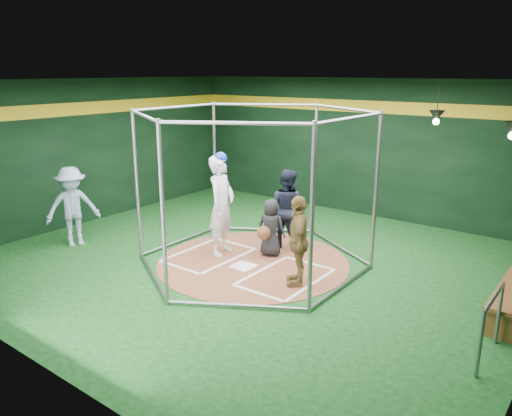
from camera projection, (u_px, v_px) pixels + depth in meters
The scene contains 13 objects.
room_shell at pixel (253, 176), 9.45m from camera, with size 10.10×9.10×3.53m.
clay_disc at pixel (253, 262), 9.91m from camera, with size 3.80×3.80×0.01m, color brown.
home_plate at pixel (244, 266), 9.67m from camera, with size 0.43×0.43×0.01m, color white.
batter_box_left at pixel (209, 255), 10.27m from camera, with size 1.17×1.77×0.01m.
batter_box_right at pixel (286, 277), 9.16m from camera, with size 1.17×1.77×0.01m.
batting_cage at pixel (253, 189), 9.51m from camera, with size 4.05×4.67×3.00m.
pendant_lamp_near at pixel (437, 116), 10.66m from camera, with size 0.34×0.34×0.90m.
batter_figure at pixel (221, 205), 10.09m from camera, with size 0.66×0.84×2.12m.
visitor_leopard at pixel (298, 241), 8.69m from camera, with size 0.95×0.39×1.62m, color #AB8A49.
catcher_figure at pixel (270, 228), 10.12m from camera, with size 0.66×0.65×1.18m.
umpire at pixel (287, 208), 10.57m from camera, with size 0.82×0.64×1.69m, color black.
bystander_blue at pixel (73, 207), 10.68m from camera, with size 1.12×0.64×1.73m, color #8EA1BC.
steel_railing at pixel (492, 317), 6.44m from camera, with size 0.05×1.07×0.92m.
Camera 1 is at (5.64, -7.35, 3.70)m, focal length 35.00 mm.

